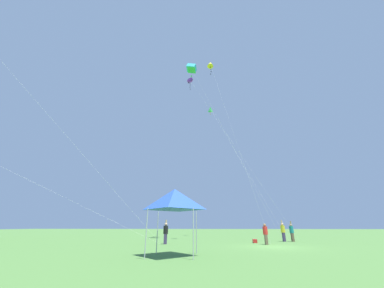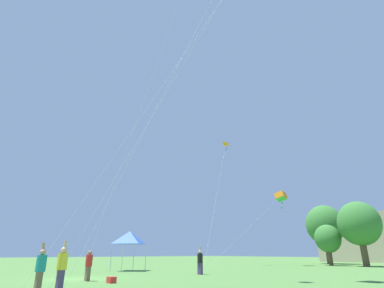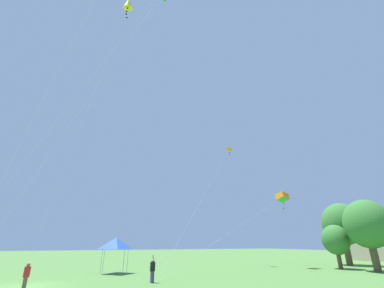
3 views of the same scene
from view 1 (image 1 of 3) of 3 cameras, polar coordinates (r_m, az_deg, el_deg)
name	(u,v)px [view 1 (image 1 of 3)]	position (r m, az deg, el deg)	size (l,w,h in m)	color
ground_plane	(273,247)	(19.64, 20.83, -24.25)	(220.00, 220.00, 0.00)	#4C7A38
festival_tent	(174,199)	(13.00, -4.71, -14.47)	(2.67, 2.67, 3.59)	#B7B7BC
cooler_box	(255,241)	(23.54, 16.41, -23.57)	(0.58, 0.36, 0.33)	red
person_black_shirt	(166,232)	(21.34, -7.04, -22.27)	(0.43, 0.43, 2.07)	#473860
person_red_shirt	(265,233)	(21.61, 19.00, -21.56)	(0.41, 0.41, 1.73)	brown
person_teal_shirt	(292,232)	(26.71, 25.05, -20.39)	(0.41, 0.41, 2.02)	brown
person_yellow_shirt	(283,231)	(26.43, 23.11, -20.55)	(0.44, 0.44, 2.13)	#473860
kite_yellow_diamond_1	(210,64)	(33.75, 4.90, 20.39)	(5.05, 5.18, 24.45)	silver
kite_cyan_box_2	(192,68)	(35.98, -0.13, 19.52)	(2.41, 10.74, 25.70)	silver
kite_purple_box_4	(190,81)	(37.87, -0.49, 16.50)	(5.49, 12.51, 25.23)	silver
kite_green_diamond_5	(210,109)	(41.43, 4.92, 9.18)	(11.65, 8.08, 23.04)	silver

